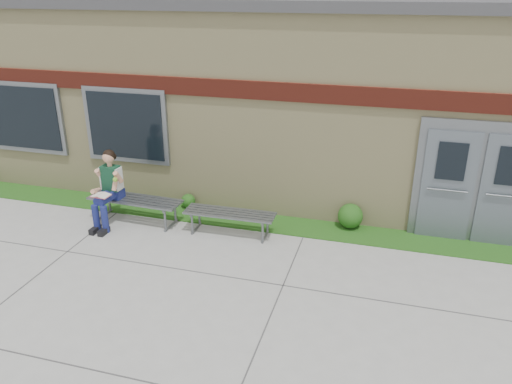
% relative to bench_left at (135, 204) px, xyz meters
% --- Properties ---
extents(ground, '(80.00, 80.00, 0.00)m').
position_rel_bench_left_xyz_m(ground, '(2.39, -1.98, -0.38)').
color(ground, '#9E9E99').
rests_on(ground, ground).
extents(grass_strip, '(16.00, 0.80, 0.02)m').
position_rel_bench_left_xyz_m(grass_strip, '(2.39, 0.62, -0.37)').
color(grass_strip, '#1E4F15').
rests_on(grass_strip, ground).
extents(school_building, '(16.20, 6.22, 4.20)m').
position_rel_bench_left_xyz_m(school_building, '(2.39, 4.01, 1.72)').
color(school_building, beige).
rests_on(school_building, ground).
extents(bench_left, '(1.94, 0.61, 0.50)m').
position_rel_bench_left_xyz_m(bench_left, '(0.00, 0.00, 0.00)').
color(bench_left, slate).
rests_on(bench_left, ground).
extents(bench_right, '(1.75, 0.52, 0.45)m').
position_rel_bench_left_xyz_m(bench_right, '(2.00, 0.00, -0.04)').
color(bench_right, slate).
rests_on(bench_right, ground).
extents(girl, '(0.54, 0.92, 1.51)m').
position_rel_bench_left_xyz_m(girl, '(-0.43, -0.23, 0.40)').
color(girl, navy).
rests_on(girl, ground).
extents(shrub_mid, '(0.30, 0.30, 0.30)m').
position_rel_bench_left_xyz_m(shrub_mid, '(0.76, 0.87, -0.21)').
color(shrub_mid, '#1E4F15').
rests_on(shrub_mid, grass_strip).
extents(shrub_east, '(0.49, 0.49, 0.49)m').
position_rel_bench_left_xyz_m(shrub_east, '(4.20, 0.87, -0.12)').
color(shrub_east, '#1E4F15').
rests_on(shrub_east, grass_strip).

